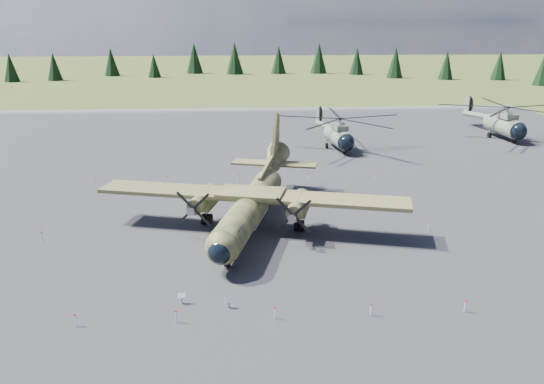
{
  "coord_description": "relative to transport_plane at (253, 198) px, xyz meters",
  "views": [
    {
      "loc": [
        -0.14,
        -42.08,
        17.51
      ],
      "look_at": [
        2.89,
        2.0,
        3.23
      ],
      "focal_mm": 35.0,
      "sensor_mm": 36.0,
      "label": 1
    }
  ],
  "objects": [
    {
      "name": "barrier_fence",
      "position": [
        -1.72,
        -2.37,
        -2.06
      ],
      "size": [
        33.12,
        29.62,
        0.85
      ],
      "color": "white",
      "rests_on": "ground"
    },
    {
      "name": "apron",
      "position": [
        -1.25,
        7.71,
        -2.57
      ],
      "size": [
        120.0,
        120.0,
        0.04
      ],
      "primitive_type": "cube",
      "color": "#5E5E63",
      "rests_on": "ground"
    },
    {
      "name": "info_placard_left",
      "position": [
        -5.15,
        -13.5,
        -2.05
      ],
      "size": [
        0.51,
        0.24,
        0.78
      ],
      "rotation": [
        0.0,
        0.0,
        0.05
      ],
      "color": "gray",
      "rests_on": "ground"
    },
    {
      "name": "info_placard_right",
      "position": [
        -2.09,
        -14.28,
        -2.04
      ],
      "size": [
        0.55,
        0.37,
        0.8
      ],
      "rotation": [
        0.0,
        0.0,
        0.32
      ],
      "color": "gray",
      "rests_on": "ground"
    },
    {
      "name": "ground",
      "position": [
        -1.25,
        -2.29,
        -2.57
      ],
      "size": [
        500.0,
        500.0,
        0.0
      ],
      "primitive_type": "plane",
      "color": "#455124",
      "rests_on": "ground"
    },
    {
      "name": "helicopter_mid",
      "position": [
        39.98,
        34.17,
        1.08
      ],
      "size": [
        21.69,
        24.62,
        5.15
      ],
      "rotation": [
        0.0,
        0.0,
        0.07
      ],
      "color": "slate",
      "rests_on": "ground"
    },
    {
      "name": "transport_plane",
      "position": [
        0.0,
        0.0,
        0.0
      ],
      "size": [
        26.94,
        24.09,
        8.95
      ],
      "rotation": [
        0.0,
        0.0,
        -0.26
      ],
      "color": "#373D21",
      "rests_on": "ground"
    },
    {
      "name": "treeline",
      "position": [
        -3.27,
        0.96,
        2.18
      ],
      "size": [
        301.28,
        304.28,
        10.72
      ],
      "color": "black",
      "rests_on": "ground"
    },
    {
      "name": "helicopter_near",
      "position": [
        13.06,
        28.76,
        0.75
      ],
      "size": [
        20.44,
        22.72,
        4.68
      ],
      "rotation": [
        0.0,
        0.0,
        0.12
      ],
      "color": "slate",
      "rests_on": "ground"
    }
  ]
}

